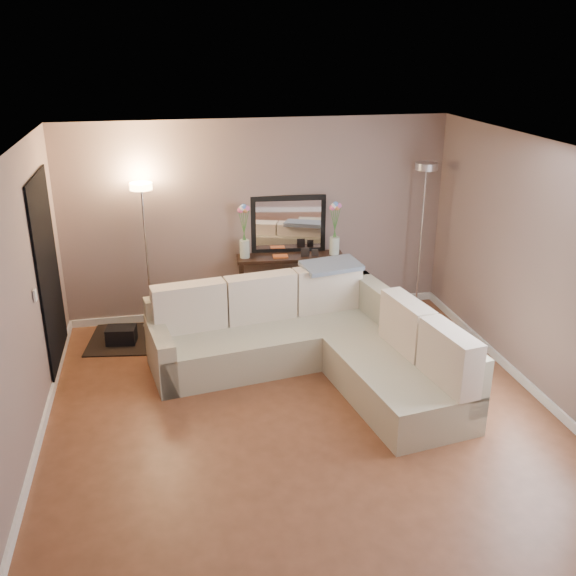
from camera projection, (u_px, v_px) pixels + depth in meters
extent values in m
cube|color=brown|center=(304.00, 422.00, 6.30)|extent=(5.00, 5.50, 0.01)
cube|color=white|center=(307.00, 154.00, 5.35)|extent=(5.00, 5.50, 0.01)
cube|color=gray|center=(258.00, 220.00, 8.34)|extent=(5.00, 0.02, 2.60)
cube|color=gray|center=(425.00, 498.00, 3.30)|extent=(5.00, 0.02, 2.60)
cube|color=gray|center=(13.00, 321.00, 5.36)|extent=(0.02, 5.50, 2.60)
cube|color=gray|center=(555.00, 280.00, 6.29)|extent=(0.02, 5.50, 2.60)
cube|color=white|center=(260.00, 309.00, 8.77)|extent=(5.00, 0.03, 0.10)
cube|color=white|center=(37.00, 447.00, 5.81)|extent=(0.03, 5.50, 0.10)
cube|color=white|center=(534.00, 391.00, 6.74)|extent=(0.03, 5.50, 0.10)
cube|color=black|center=(49.00, 275.00, 6.99)|extent=(0.02, 1.20, 2.20)
cube|color=white|center=(35.00, 295.00, 6.17)|extent=(0.02, 0.08, 0.12)
cube|color=#BFB99A|center=(273.00, 343.00, 7.43)|extent=(2.86, 1.36, 0.42)
cube|color=#BFB99A|center=(262.00, 308.00, 7.64)|extent=(2.75, 0.63, 0.59)
cube|color=#BFB99A|center=(161.00, 354.00, 6.98)|extent=(0.34, 0.97, 0.59)
cube|color=#BFB99A|center=(397.00, 383.00, 6.57)|extent=(1.20, 1.82, 0.42)
cube|color=#BFB99A|center=(407.00, 333.00, 6.99)|extent=(0.62, 2.64, 0.59)
cube|color=#F3E0C6|center=(189.00, 307.00, 7.18)|extent=(0.85, 0.36, 0.55)
cube|color=#F3E0C6|center=(261.00, 297.00, 7.46)|extent=(0.85, 0.36, 0.55)
cube|color=#F3E0C6|center=(327.00, 288.00, 7.73)|extent=(0.85, 0.36, 0.55)
cube|color=#F3E0C6|center=(407.00, 324.00, 6.75)|extent=(0.35, 0.79, 0.55)
cube|color=#F3E0C6|center=(449.00, 357.00, 6.06)|extent=(0.35, 0.79, 0.55)
cube|color=gray|center=(331.00, 265.00, 7.66)|extent=(0.77, 0.54, 0.09)
cube|color=black|center=(290.00, 257.00, 8.39)|extent=(1.42, 0.50, 0.04)
cube|color=black|center=(242.00, 294.00, 8.34)|extent=(0.05, 0.05, 0.81)
cube|color=black|center=(241.00, 286.00, 8.61)|extent=(0.05, 0.05, 0.81)
cube|color=black|center=(340.00, 290.00, 8.47)|extent=(0.05, 0.05, 0.81)
cube|color=black|center=(336.00, 282.00, 8.75)|extent=(0.05, 0.05, 0.81)
cube|color=black|center=(290.00, 303.00, 8.62)|extent=(1.33, 0.46, 0.03)
cube|color=#BF3333|center=(247.00, 296.00, 8.52)|extent=(0.05, 0.17, 0.20)
cube|color=#3359A5|center=(251.00, 295.00, 8.52)|extent=(0.05, 0.17, 0.22)
cube|color=gold|center=(254.00, 294.00, 8.52)|extent=(0.06, 0.17, 0.25)
cube|color=#3F7F4C|center=(259.00, 296.00, 8.53)|extent=(0.07, 0.18, 0.20)
cube|color=#994C99|center=(262.00, 295.00, 8.53)|extent=(0.05, 0.17, 0.22)
cube|color=orange|center=(266.00, 294.00, 8.54)|extent=(0.05, 0.17, 0.25)
cube|color=#262626|center=(270.00, 295.00, 8.55)|extent=(0.06, 0.17, 0.20)
cube|color=#4C99B2|center=(274.00, 294.00, 8.55)|extent=(0.07, 0.18, 0.22)
cube|color=#B2A58C|center=(277.00, 293.00, 8.55)|extent=(0.05, 0.17, 0.25)
cube|color=brown|center=(281.00, 295.00, 8.56)|extent=(0.05, 0.17, 0.20)
cube|color=navy|center=(285.00, 294.00, 8.57)|extent=(0.06, 0.17, 0.22)
cube|color=gold|center=(289.00, 293.00, 8.57)|extent=(0.07, 0.18, 0.25)
cube|color=black|center=(288.00, 224.00, 8.41)|extent=(0.98, 0.13, 0.77)
cube|color=white|center=(288.00, 225.00, 8.39)|extent=(0.85, 0.09, 0.64)
cube|color=orange|center=(280.00, 257.00, 8.34)|extent=(0.20, 0.14, 0.04)
cube|color=black|center=(305.00, 253.00, 8.33)|extent=(0.11, 0.03, 0.14)
cube|color=black|center=(315.00, 254.00, 8.35)|extent=(0.09, 0.03, 0.12)
cylinder|color=silver|center=(245.00, 250.00, 8.28)|extent=(0.14, 0.14, 0.26)
cylinder|color=#38722D|center=(243.00, 227.00, 8.17)|extent=(0.11, 0.02, 0.44)
sphere|color=#E5598C|center=(240.00, 210.00, 8.08)|extent=(0.08, 0.08, 0.07)
cylinder|color=#38722D|center=(243.00, 226.00, 8.16)|extent=(0.06, 0.01, 0.47)
sphere|color=white|center=(242.00, 208.00, 8.08)|extent=(0.08, 0.08, 0.07)
cylinder|color=#38722D|center=(244.00, 226.00, 8.16)|extent=(0.01, 0.01, 0.49)
sphere|color=#598CE5|center=(244.00, 207.00, 8.07)|extent=(0.08, 0.08, 0.07)
cylinder|color=#38722D|center=(245.00, 227.00, 8.17)|extent=(0.06, 0.01, 0.45)
sphere|color=#E58C4C|center=(245.00, 210.00, 8.09)|extent=(0.08, 0.08, 0.07)
cylinder|color=#38722D|center=(246.00, 226.00, 8.17)|extent=(0.11, 0.02, 0.46)
sphere|color=#D866B2|center=(247.00, 208.00, 8.08)|extent=(0.08, 0.08, 0.07)
cylinder|color=silver|center=(334.00, 247.00, 8.40)|extent=(0.14, 0.14, 0.26)
cylinder|color=#38722D|center=(334.00, 225.00, 8.29)|extent=(0.11, 0.02, 0.44)
sphere|color=#E5598C|center=(332.00, 208.00, 8.21)|extent=(0.08, 0.08, 0.07)
cylinder|color=#38722D|center=(334.00, 224.00, 8.29)|extent=(0.06, 0.01, 0.47)
sphere|color=white|center=(334.00, 206.00, 8.20)|extent=(0.08, 0.08, 0.07)
cylinder|color=#38722D|center=(335.00, 223.00, 8.28)|extent=(0.01, 0.01, 0.49)
sphere|color=#598CE5|center=(336.00, 204.00, 8.19)|extent=(0.08, 0.08, 0.07)
cylinder|color=#38722D|center=(336.00, 224.00, 8.29)|extent=(0.06, 0.01, 0.45)
sphere|color=#E58C4C|center=(337.00, 207.00, 8.21)|extent=(0.08, 0.08, 0.07)
cylinder|color=#38722D|center=(336.00, 224.00, 8.29)|extent=(0.11, 0.02, 0.46)
sphere|color=#D866B2|center=(339.00, 206.00, 8.21)|extent=(0.08, 0.08, 0.07)
cylinder|color=silver|center=(153.00, 326.00, 8.35)|extent=(0.28, 0.28, 0.03)
cylinder|color=silver|center=(147.00, 260.00, 8.02)|extent=(0.03, 0.03, 1.80)
cylinder|color=#FFBF72|center=(141.00, 186.00, 7.68)|extent=(0.30, 0.30, 0.08)
cylinder|color=silver|center=(415.00, 309.00, 8.87)|extent=(0.30, 0.30, 0.03)
cylinder|color=silver|center=(421.00, 242.00, 8.52)|extent=(0.03, 0.03, 1.93)
cylinder|color=silver|center=(427.00, 166.00, 8.16)|extent=(0.33, 0.33, 0.09)
cube|color=black|center=(141.00, 339.00, 8.01)|extent=(1.35, 1.09, 0.02)
cube|color=black|center=(121.00, 336.00, 7.86)|extent=(0.38, 0.29, 0.23)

